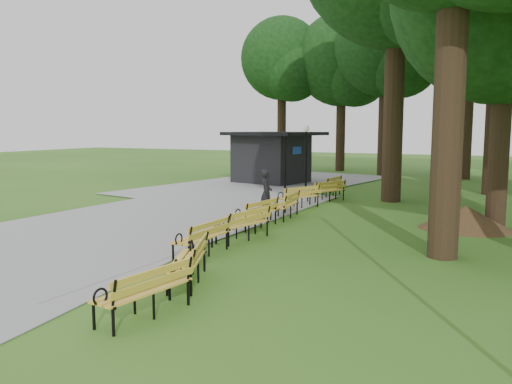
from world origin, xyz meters
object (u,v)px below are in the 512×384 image
at_px(kiosk, 271,158).
at_px(bench_2, 201,237).
at_px(bench_6, 298,197).
at_px(bench_4, 255,213).
at_px(lamp_post, 306,143).
at_px(bench_8, 329,186).
at_px(dirt_mound, 465,218).
at_px(bench_5, 284,205).
at_px(person, 266,193).
at_px(bench_0, 144,290).
at_px(bench_3, 243,224).
at_px(bench_1, 187,261).
at_px(bench_7, 326,191).

bearing_deg(kiosk, bench_2, -58.75).
bearing_deg(bench_6, bench_4, 29.91).
distance_m(bench_2, bench_4, 3.74).
relative_size(lamp_post, bench_8, 1.66).
height_order(dirt_mound, bench_5, bench_5).
relative_size(person, bench_0, 0.87).
bearing_deg(dirt_mound, kiosk, 138.27).
relative_size(kiosk, bench_3, 2.36).
distance_m(person, bench_3, 3.80).
distance_m(dirt_mound, bench_1, 9.38).
xyz_separation_m(kiosk, bench_0, (6.56, -19.62, -0.96)).
bearing_deg(kiosk, bench_6, -46.55).
bearing_deg(bench_5, dirt_mound, 89.02).
bearing_deg(kiosk, bench_4, -55.10).
relative_size(bench_2, bench_8, 1.00).
height_order(bench_3, bench_4, same).
bearing_deg(bench_1, bench_7, 162.44).
bearing_deg(kiosk, bench_5, -50.62).
distance_m(bench_0, bench_7, 14.09).
xyz_separation_m(person, kiosk, (-4.37, 10.11, 0.58)).
xyz_separation_m(bench_2, bench_7, (-0.21, 10.12, 0.00)).
height_order(kiosk, bench_5, kiosk).
height_order(person, bench_3, person).
bearing_deg(bench_7, lamp_post, -121.33).
height_order(bench_1, bench_8, same).
xyz_separation_m(kiosk, bench_8, (4.57, -3.85, -0.96)).
height_order(bench_0, bench_6, same).
xyz_separation_m(dirt_mound, bench_1, (-4.54, -8.20, 0.08)).
height_order(person, kiosk, kiosk).
bearing_deg(bench_2, bench_4, -172.36).
bearing_deg(person, kiosk, -0.01).
height_order(lamp_post, bench_4, lamp_post).
distance_m(bench_4, bench_8, 8.17).
bearing_deg(kiosk, lamp_post, -23.52).
bearing_deg(kiosk, bench_8, -27.32).
distance_m(person, bench_7, 4.56).
relative_size(bench_4, bench_5, 1.00).
distance_m(person, bench_4, 2.00).
relative_size(bench_3, bench_6, 1.00).
bearing_deg(bench_2, bench_6, -173.89).
relative_size(lamp_post, bench_1, 1.66).
xyz_separation_m(bench_0, bench_7, (-1.54, 14.01, 0.00)).
relative_size(bench_2, bench_7, 1.00).
bearing_deg(bench_6, bench_5, 36.26).
bearing_deg(person, dirt_mound, -108.19).
distance_m(kiosk, bench_2, 16.61).
bearing_deg(lamp_post, bench_2, -79.94).
relative_size(bench_5, bench_7, 1.00).
bearing_deg(bench_5, bench_6, -176.98).
distance_m(bench_4, bench_7, 6.40).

